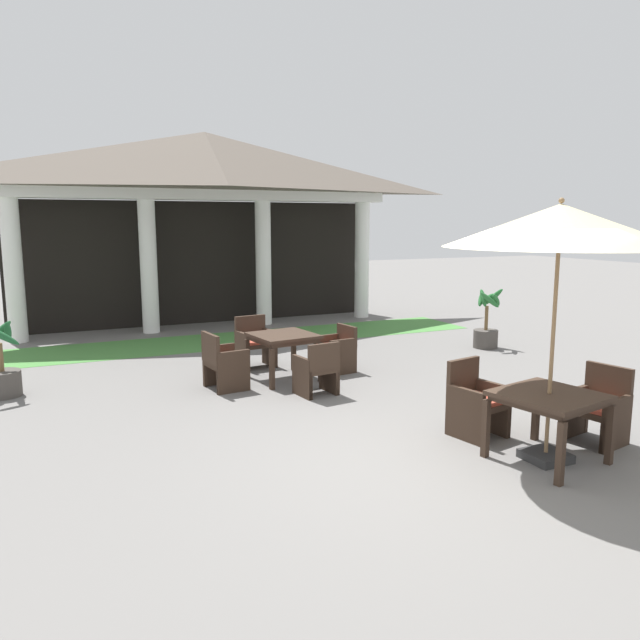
# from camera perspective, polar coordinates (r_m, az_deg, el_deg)

# --- Properties ---
(ground_plane) EXTENTS (60.00, 60.00, 0.00)m
(ground_plane) POSITION_cam_1_polar(r_m,az_deg,el_deg) (6.76, 10.40, -13.26)
(ground_plane) COLOR slate
(background_pavilion) EXTENTS (9.55, 2.73, 4.60)m
(background_pavilion) POSITION_cam_1_polar(r_m,az_deg,el_deg) (14.93, -10.74, 12.91)
(background_pavilion) COLOR white
(background_pavilion) RESTS_ON ground
(lawn_strip) EXTENTS (11.35, 1.88, 0.01)m
(lawn_strip) POSITION_cam_1_polar(r_m,az_deg,el_deg) (13.42, -8.43, -1.87)
(lawn_strip) COLOR #47843D
(lawn_strip) RESTS_ON ground
(patio_table_near_foreground) EXTENTS (1.15, 1.15, 0.75)m
(patio_table_near_foreground) POSITION_cam_1_polar(r_m,az_deg,el_deg) (7.02, 20.64, -7.18)
(patio_table_near_foreground) COLOR #38281E
(patio_table_near_foreground) RESTS_ON ground
(patio_umbrella_near_foreground) EXTENTS (2.37, 2.37, 2.81)m
(patio_umbrella_near_foreground) POSITION_cam_1_polar(r_m,az_deg,el_deg) (6.75, 21.54, 8.06)
(patio_umbrella_near_foreground) COLOR #2D2D2D
(patio_umbrella_near_foreground) RESTS_ON ground
(patio_chair_near_foreground_north) EXTENTS (0.64, 0.66, 0.91)m
(patio_chair_near_foreground_north) POSITION_cam_1_polar(r_m,az_deg,el_deg) (7.64, 14.38, -7.54)
(patio_chair_near_foreground_north) COLOR #38281E
(patio_chair_near_foreground_north) RESTS_ON ground
(patio_chair_near_foreground_east) EXTENTS (0.66, 0.68, 0.90)m
(patio_chair_near_foreground_east) POSITION_cam_1_polar(r_m,az_deg,el_deg) (7.90, 24.50, -7.60)
(patio_chair_near_foreground_east) COLOR #38281E
(patio_chair_near_foreground_east) RESTS_ON ground
(patio_table_mid_left) EXTENTS (1.07, 1.07, 0.76)m
(patio_table_mid_left) POSITION_cam_1_polar(r_m,az_deg,el_deg) (9.91, -3.46, -1.88)
(patio_table_mid_left) COLOR #38281E
(patio_table_mid_left) RESTS_ON ground
(patio_chair_mid_left_north) EXTENTS (0.66, 0.58, 0.90)m
(patio_chair_mid_left_north) POSITION_cam_1_polar(r_m,az_deg,el_deg) (10.88, -6.10, -2.22)
(patio_chair_mid_left_north) COLOR #38281E
(patio_chair_mid_left_north) RESTS_ON ground
(patio_chair_mid_left_east) EXTENTS (0.60, 0.63, 0.79)m
(patio_chair_mid_left_east) POSITION_cam_1_polar(r_m,az_deg,el_deg) (10.50, 1.57, -2.79)
(patio_chair_mid_left_east) COLOR #38281E
(patio_chair_mid_left_east) RESTS_ON ground
(patio_chair_mid_left_south) EXTENTS (0.60, 0.56, 0.81)m
(patio_chair_mid_left_south) POSITION_cam_1_polar(r_m,az_deg,el_deg) (9.09, -0.28, -4.70)
(patio_chair_mid_left_south) COLOR #38281E
(patio_chair_mid_left_south) RESTS_ON ground
(patio_chair_mid_left_west) EXTENTS (0.61, 0.68, 0.89)m
(patio_chair_mid_left_west) POSITION_cam_1_polar(r_m,az_deg,el_deg) (9.52, -9.03, -4.01)
(patio_chair_mid_left_west) COLOR #38281E
(patio_chair_mid_left_west) RESTS_ON ground
(potted_palm_left_edge) EXTENTS (0.55, 0.57, 1.32)m
(potted_palm_left_edge) POSITION_cam_1_polar(r_m,az_deg,el_deg) (10.16, -27.61, -4.57)
(potted_palm_left_edge) COLOR #47423D
(potted_palm_left_edge) RESTS_ON ground
(potted_palm_right_edge) EXTENTS (0.60, 0.60, 1.25)m
(potted_palm_right_edge) POSITION_cam_1_polar(r_m,az_deg,el_deg) (12.90, 15.30, -0.88)
(potted_palm_right_edge) COLOR #47423D
(potted_palm_right_edge) RESTS_ON ground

